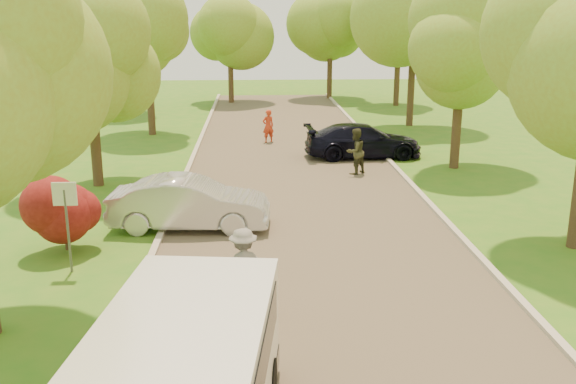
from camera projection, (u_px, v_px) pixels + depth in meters
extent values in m
plane|color=#32721B|center=(339.00, 351.00, 11.53)|extent=(100.00, 100.00, 0.00)
cube|color=#4C4438|center=(304.00, 216.00, 19.23)|extent=(8.00, 60.00, 0.01)
cube|color=#B2AD9E|center=(168.00, 216.00, 19.01)|extent=(0.18, 60.00, 0.12)
cube|color=#B2AD9E|center=(437.00, 212.00, 19.42)|extent=(0.18, 60.00, 0.12)
cylinder|color=#59595E|center=(68.00, 231.00, 14.82)|extent=(0.06, 0.06, 2.00)
cube|color=white|center=(64.00, 194.00, 14.58)|extent=(0.55, 0.04, 0.55)
cylinder|color=#382619|center=(67.00, 237.00, 16.41)|extent=(0.12, 0.12, 0.70)
sphere|color=#590F0F|center=(64.00, 209.00, 16.21)|extent=(1.70, 1.70, 1.70)
cylinder|color=#382619|center=(95.00, 142.00, 22.30)|extent=(0.36, 0.36, 3.15)
sphere|color=olive|center=(88.00, 59.00, 21.54)|extent=(4.20, 4.20, 4.20)
sphere|color=olive|center=(106.00, 39.00, 21.41)|extent=(3.15, 3.15, 3.15)
cylinder|color=#382619|center=(150.00, 97.00, 31.85)|extent=(0.36, 0.36, 3.83)
sphere|color=olive|center=(146.00, 27.00, 30.96)|extent=(4.80, 4.80, 4.80)
sphere|color=olive|center=(161.00, 12.00, 30.81)|extent=(3.60, 3.60, 3.60)
cylinder|color=#382619|center=(457.00, 125.00, 24.89)|extent=(0.36, 0.36, 3.38)
sphere|color=olive|center=(462.00, 46.00, 24.08)|extent=(4.40, 4.40, 4.40)
sphere|color=olive|center=(481.00, 28.00, 23.94)|extent=(3.30, 3.30, 3.30)
cylinder|color=#382619|center=(411.00, 88.00, 34.45)|extent=(0.36, 0.36, 4.05)
sphere|color=olive|center=(415.00, 19.00, 33.49)|extent=(5.20, 5.20, 5.20)
sphere|color=olive|center=(430.00, 4.00, 33.33)|extent=(3.90, 3.90, 3.90)
cylinder|color=#382619|center=(131.00, 83.00, 39.46)|extent=(0.36, 0.36, 3.60)
sphere|color=olive|center=(127.00, 27.00, 38.58)|extent=(5.00, 5.00, 5.00)
sphere|color=olive|center=(139.00, 14.00, 38.42)|extent=(3.75, 3.75, 3.75)
cylinder|color=#382619|center=(397.00, 76.00, 42.23)|extent=(0.36, 0.36, 3.83)
sphere|color=olive|center=(399.00, 23.00, 41.32)|extent=(5.00, 5.00, 5.00)
sphere|color=olive|center=(411.00, 11.00, 41.16)|extent=(3.75, 3.75, 3.75)
cylinder|color=#382619|center=(231.00, 78.00, 43.65)|extent=(0.36, 0.36, 3.38)
sphere|color=olive|center=(230.00, 31.00, 42.81)|extent=(4.80, 4.80, 4.80)
sphere|color=olive|center=(240.00, 19.00, 42.66)|extent=(3.60, 3.60, 3.60)
cylinder|color=#382619|center=(330.00, 73.00, 45.90)|extent=(0.36, 0.36, 3.60)
sphere|color=olive|center=(330.00, 26.00, 45.02)|extent=(5.00, 5.00, 5.00)
sphere|color=olive|center=(341.00, 15.00, 44.86)|extent=(3.75, 3.75, 3.75)
cube|color=black|center=(179.00, 362.00, 8.14)|extent=(2.62, 4.07, 0.62)
cylinder|color=black|center=(144.00, 378.00, 9.99)|extent=(0.36, 0.77, 0.75)
cylinder|color=black|center=(266.00, 382.00, 9.86)|extent=(0.36, 0.77, 0.75)
imported|color=silver|center=(190.00, 203.00, 17.96)|extent=(4.55, 1.83, 1.47)
imported|color=black|center=(363.00, 141.00, 27.00)|extent=(4.99, 2.21, 1.42)
cube|color=black|center=(244.00, 302.00, 13.25)|extent=(0.47, 0.85, 0.02)
cylinder|color=#BFCC4C|center=(243.00, 299.00, 13.55)|extent=(0.05, 0.07, 0.06)
cylinder|color=#BFCC4C|center=(237.00, 300.00, 13.50)|extent=(0.05, 0.07, 0.06)
cylinder|color=#BFCC4C|center=(252.00, 310.00, 13.02)|extent=(0.05, 0.07, 0.06)
cylinder|color=#BFCC4C|center=(245.00, 311.00, 12.97)|extent=(0.05, 0.07, 0.06)
imported|color=gray|center=(243.00, 266.00, 13.03)|extent=(1.17, 0.89, 1.60)
imported|color=red|center=(268.00, 126.00, 30.14)|extent=(0.67, 0.56, 1.55)
imported|color=#333520|center=(355.00, 151.00, 24.09)|extent=(1.08, 1.04, 1.75)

